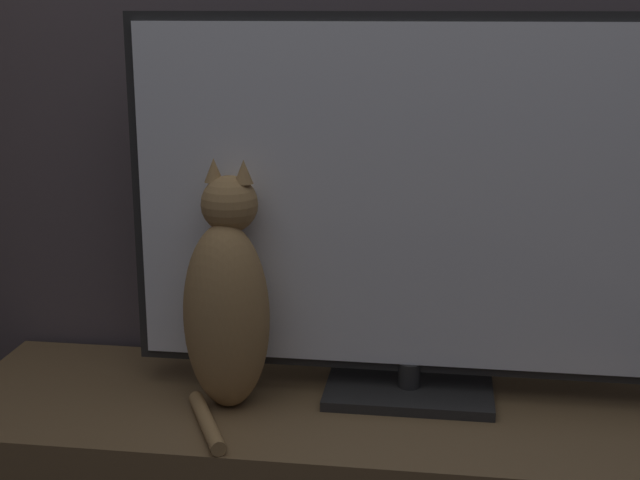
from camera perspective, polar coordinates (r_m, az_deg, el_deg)
name	(u,v)px	position (r m, az deg, el deg)	size (l,w,h in m)	color
wall_back	(318,6)	(1.90, -0.11, 14.72)	(4.80, 0.05, 2.60)	#564C51
tv	(414,210)	(1.70, 6.03, 1.92)	(1.11, 0.20, 0.75)	black
cat	(227,304)	(1.71, -5.94, -4.13)	(0.19, 0.30, 0.48)	#997547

